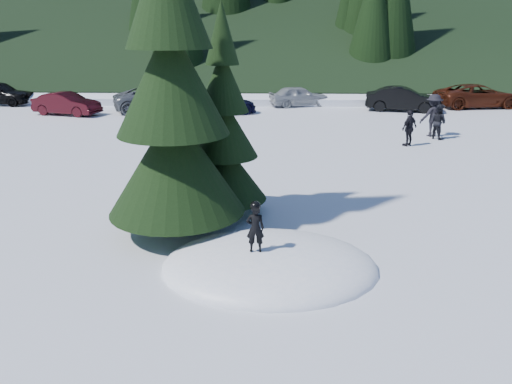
{
  "coord_description": "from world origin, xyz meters",
  "views": [
    {
      "loc": [
        -0.0,
        -9.3,
        4.72
      ],
      "look_at": [
        -0.33,
        1.63,
        1.1
      ],
      "focal_mm": 35.0,
      "sensor_mm": 36.0,
      "label": 1
    }
  ],
  "objects_px": {
    "car_2": "(158,99)",
    "child_skier": "(255,228)",
    "adult_1": "(409,128)",
    "car_6": "(478,96)",
    "adult_0": "(438,122)",
    "car_3": "(220,104)",
    "car_4": "(299,96)",
    "spruce_short": "(224,135)",
    "car_1": "(67,104)",
    "car_5": "(403,99)",
    "spruce_tall": "(172,94)",
    "adult_2": "(433,115)"
  },
  "relations": [
    {
      "from": "car_2",
      "to": "child_skier",
      "type": "bearing_deg",
      "value": 178.99
    },
    {
      "from": "adult_1",
      "to": "car_6",
      "type": "height_order",
      "value": "adult_1"
    },
    {
      "from": "child_skier",
      "to": "adult_0",
      "type": "distance_m",
      "value": 15.11
    },
    {
      "from": "adult_1",
      "to": "car_2",
      "type": "relative_size",
      "value": 0.3
    },
    {
      "from": "car_2",
      "to": "car_3",
      "type": "relative_size",
      "value": 1.2
    },
    {
      "from": "adult_1",
      "to": "car_4",
      "type": "bearing_deg",
      "value": -108.92
    },
    {
      "from": "adult_0",
      "to": "car_6",
      "type": "xyz_separation_m",
      "value": [
        5.34,
        9.33,
        -0.06
      ]
    },
    {
      "from": "child_skier",
      "to": "car_6",
      "type": "distance_m",
      "value": 25.87
    },
    {
      "from": "spruce_short",
      "to": "car_4",
      "type": "xyz_separation_m",
      "value": [
        2.93,
        19.08,
        -1.47
      ]
    },
    {
      "from": "child_skier",
      "to": "car_6",
      "type": "relative_size",
      "value": 0.19
    },
    {
      "from": "car_1",
      "to": "car_5",
      "type": "bearing_deg",
      "value": -69.01
    },
    {
      "from": "spruce_tall",
      "to": "adult_2",
      "type": "distance_m",
      "value": 15.13
    },
    {
      "from": "child_skier",
      "to": "adult_1",
      "type": "xyz_separation_m",
      "value": [
        6.03,
        11.57,
        -0.21
      ]
    },
    {
      "from": "spruce_short",
      "to": "adult_2",
      "type": "height_order",
      "value": "spruce_short"
    },
    {
      "from": "adult_2",
      "to": "car_2",
      "type": "height_order",
      "value": "adult_2"
    },
    {
      "from": "adult_0",
      "to": "car_6",
      "type": "height_order",
      "value": "adult_0"
    },
    {
      "from": "spruce_short",
      "to": "car_1",
      "type": "distance_m",
      "value": 18.58
    },
    {
      "from": "car_2",
      "to": "spruce_tall",
      "type": "bearing_deg",
      "value": 175.29
    },
    {
      "from": "car_2",
      "to": "car_4",
      "type": "relative_size",
      "value": 1.37
    },
    {
      "from": "child_skier",
      "to": "adult_2",
      "type": "height_order",
      "value": "adult_2"
    },
    {
      "from": "car_3",
      "to": "adult_0",
      "type": "bearing_deg",
      "value": -145.66
    },
    {
      "from": "adult_1",
      "to": "spruce_tall",
      "type": "bearing_deg",
      "value": 11.11
    },
    {
      "from": "car_2",
      "to": "car_3",
      "type": "distance_m",
      "value": 3.88
    },
    {
      "from": "spruce_tall",
      "to": "car_5",
      "type": "xyz_separation_m",
      "value": [
        9.97,
        18.73,
        -2.61
      ]
    },
    {
      "from": "adult_1",
      "to": "car_5",
      "type": "bearing_deg",
      "value": -141.46
    },
    {
      "from": "car_1",
      "to": "car_4",
      "type": "distance_m",
      "value": 13.75
    },
    {
      "from": "car_3",
      "to": "car_4",
      "type": "distance_m",
      "value": 5.69
    },
    {
      "from": "car_2",
      "to": "car_6",
      "type": "bearing_deg",
      "value": -102.29
    },
    {
      "from": "spruce_short",
      "to": "car_4",
      "type": "height_order",
      "value": "spruce_short"
    },
    {
      "from": "child_skier",
      "to": "adult_0",
      "type": "xyz_separation_m",
      "value": [
        7.68,
        13.01,
        -0.2
      ]
    },
    {
      "from": "adult_0",
      "to": "car_2",
      "type": "relative_size",
      "value": 0.3
    },
    {
      "from": "adult_1",
      "to": "car_4",
      "type": "height_order",
      "value": "adult_1"
    },
    {
      "from": "car_2",
      "to": "car_3",
      "type": "xyz_separation_m",
      "value": [
        3.74,
        -1.03,
        -0.09
      ]
    },
    {
      "from": "adult_0",
      "to": "car_2",
      "type": "height_order",
      "value": "adult_0"
    },
    {
      "from": "adult_2",
      "to": "car_3",
      "type": "xyz_separation_m",
      "value": [
        -10.22,
        5.66,
        -0.33
      ]
    },
    {
      "from": "car_2",
      "to": "car_3",
      "type": "bearing_deg",
      "value": -123.86
    },
    {
      "from": "adult_2",
      "to": "car_5",
      "type": "xyz_separation_m",
      "value": [
        0.46,
        7.2,
        -0.24
      ]
    },
    {
      "from": "car_1",
      "to": "car_6",
      "type": "relative_size",
      "value": 0.75
    },
    {
      "from": "child_skier",
      "to": "car_4",
      "type": "xyz_separation_m",
      "value": [
        2.02,
        22.52,
        -0.33
      ]
    },
    {
      "from": "spruce_tall",
      "to": "adult_2",
      "type": "relative_size",
      "value": 4.54
    },
    {
      "from": "adult_1",
      "to": "car_4",
      "type": "relative_size",
      "value": 0.41
    },
    {
      "from": "adult_1",
      "to": "car_3",
      "type": "xyz_separation_m",
      "value": [
        -8.66,
        7.66,
        -0.14
      ]
    },
    {
      "from": "spruce_short",
      "to": "car_2",
      "type": "xyz_separation_m",
      "value": [
        -5.45,
        16.82,
        -1.39
      ]
    },
    {
      "from": "car_3",
      "to": "car_6",
      "type": "relative_size",
      "value": 0.83
    },
    {
      "from": "child_skier",
      "to": "car_2",
      "type": "xyz_separation_m",
      "value": [
        -6.36,
        20.26,
        -0.26
      ]
    },
    {
      "from": "car_4",
      "to": "car_6",
      "type": "distance_m",
      "value": 11.0
    },
    {
      "from": "car_6",
      "to": "adult_2",
      "type": "bearing_deg",
      "value": 139.55
    },
    {
      "from": "car_3",
      "to": "car_5",
      "type": "xyz_separation_m",
      "value": [
        10.68,
        1.54,
        0.09
      ]
    },
    {
      "from": "spruce_short",
      "to": "car_6",
      "type": "distance_m",
      "value": 23.52
    },
    {
      "from": "car_1",
      "to": "car_6",
      "type": "height_order",
      "value": "car_6"
    }
  ]
}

